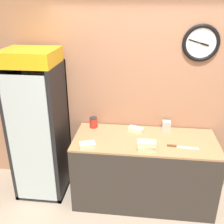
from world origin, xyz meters
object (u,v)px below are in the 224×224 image
Objects in this scene: sandwich_flat_left at (87,145)px; napkin_dispenser at (166,125)px; sandwich_stack_bottom at (146,148)px; beverage_cooler at (39,119)px; condiment_jar at (93,122)px; sandwich_flat_right at (136,129)px; sandwich_stack_middle at (147,143)px; chefs_knife at (178,147)px.

napkin_dispenser is at bearing 30.43° from sandwich_flat_left.
sandwich_stack_bottom is 0.62m from napkin_dispenser.
beverage_cooler reaches higher than condiment_jar.
condiment_jar reaches higher than sandwich_flat_left.
beverage_cooler reaches higher than sandwich_flat_right.
napkin_dispenser is (0.26, 0.56, -0.03)m from sandwich_stack_middle.
napkin_dispenser is (-0.11, 0.45, 0.05)m from chefs_knife.
sandwich_flat_left is (-0.70, -0.01, -0.00)m from sandwich_stack_bottom.
condiment_jar is (-0.72, 0.51, -0.01)m from sandwich_stack_middle.
condiment_jar is at bearing 92.14° from sandwich_flat_left.
sandwich_stack_bottom is at bearing -164.03° from chefs_knife.
sandwich_stack_middle is at bearing 0.55° from sandwich_flat_left.
napkin_dispenser reaches higher than sandwich_flat_right.
sandwich_flat_right is 0.58m from condiment_jar.
sandwich_stack_bottom reaches higher than sandwich_flat_left.
beverage_cooler is 5.40× the size of chefs_knife.
chefs_knife is 3.09× the size of napkin_dispenser.
sandwich_stack_middle reaches higher than sandwich_flat_left.
beverage_cooler is 16.66× the size of napkin_dispenser.
beverage_cooler reaches higher than sandwich_flat_left.
condiment_jar reaches higher than sandwich_stack_bottom.
beverage_cooler is at bearing 165.97° from sandwich_stack_middle.
sandwich_stack_bottom is 1.03× the size of sandwich_stack_middle.
sandwich_stack_middle is at bearing -73.58° from sandwich_flat_right.
condiment_jar is at bearing -177.18° from napkin_dispenser.
sandwich_stack_middle is 1.79× the size of napkin_dispenser.
beverage_cooler reaches higher than napkin_dispenser.
beverage_cooler is 9.15× the size of sandwich_flat_right.
sandwich_stack_middle is 0.48m from sandwich_flat_right.
sandwich_flat_left is 1.08m from chefs_knife.
sandwich_stack_bottom is (1.41, -0.35, -0.13)m from beverage_cooler.
sandwich_stack_middle is at bearing -35.45° from condiment_jar.
chefs_knife is at bearing 15.97° from sandwich_stack_bottom.
sandwich_stack_middle is (0.00, 0.00, 0.06)m from sandwich_stack_bottom.
chefs_knife is 0.47m from napkin_dispenser.
beverage_cooler is 1.46m from sandwich_stack_bottom.
condiment_jar reaches higher than sandwich_stack_middle.
sandwich_flat_left is 1.47× the size of condiment_jar.
sandwich_flat_left is at bearing -26.73° from beverage_cooler.
sandwich_stack_bottom is at bearing -35.45° from condiment_jar.
sandwich_stack_middle is 0.70m from sandwich_flat_left.
sandwich_stack_middle is 0.88m from condiment_jar.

